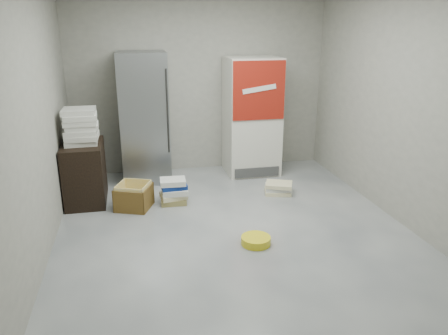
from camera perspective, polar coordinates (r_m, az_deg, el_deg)
ground at (r=5.00m, az=1.70°, el=-8.83°), size 5.00×5.00×0.00m
room_shell at (r=4.47m, az=1.92°, el=12.11°), size 4.04×5.04×2.82m
steel_fridge at (r=6.58m, az=-10.40°, el=6.39°), size 0.70×0.72×1.90m
coke_cooler at (r=6.83m, az=3.66°, el=6.70°), size 0.80×0.73×1.80m
wood_shelf at (r=6.05m, az=-17.70°, el=-0.67°), size 0.50×0.80×0.80m
supply_box_stack at (r=5.88m, az=-18.19°, el=5.13°), size 0.45×0.44×0.45m
phonebook_stack_main at (r=5.82m, az=-6.57°, el=-3.09°), size 0.37×0.31×0.34m
phonebook_stack_side at (r=6.17m, az=7.11°, el=-2.67°), size 0.44×0.40×0.16m
cardboard_box at (r=5.76m, az=-11.68°, el=-3.91°), size 0.53×0.53×0.33m
bucket_lid at (r=4.81m, az=4.19°, el=-9.48°), size 0.42×0.42×0.09m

